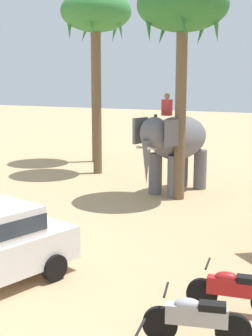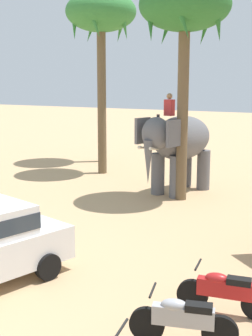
% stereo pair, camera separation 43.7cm
% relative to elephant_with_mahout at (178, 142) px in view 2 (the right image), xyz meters
% --- Properties ---
extents(elephant_with_mahout, '(2.21, 4.00, 3.88)m').
position_rel_elephant_with_mahout_xyz_m(elephant_with_mahout, '(0.00, 0.00, 0.00)').
color(elephant_with_mahout, slate).
rests_on(elephant_with_mahout, ground).
extents(motorcycle_fourth_in_row, '(1.75, 0.74, 0.94)m').
position_rel_elephant_with_mahout_xyz_m(motorcycle_fourth_in_row, '(4.57, -9.80, -1.53)').
color(motorcycle_fourth_in_row, black).
rests_on(motorcycle_fourth_in_row, ground).
extents(motorcycle_far_in_row, '(1.79, 0.60, 0.94)m').
position_rel_elephant_with_mahout_xyz_m(motorcycle_far_in_row, '(4.81, -8.45, -1.53)').
color(motorcycle_far_in_row, black).
rests_on(motorcycle_far_in_row, ground).
extents(palm_tree_left_of_road, '(3.20, 3.20, 7.80)m').
position_rel_elephant_with_mahout_xyz_m(palm_tree_left_of_road, '(0.55, -0.88, 4.70)').
color(palm_tree_left_of_road, brown).
rests_on(palm_tree_left_of_road, ground).
extents(palm_tree_far_back, '(3.20, 3.20, 8.31)m').
position_rel_elephant_with_mahout_xyz_m(palm_tree_far_back, '(-4.76, 1.85, 5.17)').
color(palm_tree_far_back, brown).
rests_on(palm_tree_far_back, ground).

